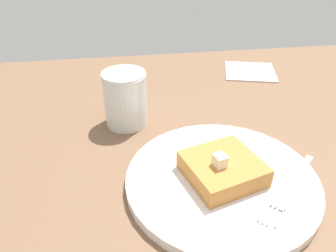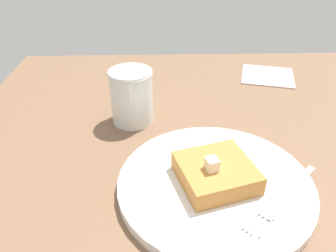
{
  "view_description": "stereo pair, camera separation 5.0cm",
  "coord_description": "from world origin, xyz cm",
  "px_view_note": "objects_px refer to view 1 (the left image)",
  "views": [
    {
      "loc": [
        -37.1,
        17.01,
        34.01
      ],
      "look_at": [
        4.66,
        10.76,
        6.78
      ],
      "focal_mm": 35.0,
      "sensor_mm": 36.0,
      "label": 1
    },
    {
      "loc": [
        -37.54,
        12.01,
        34.01
      ],
      "look_at": [
        4.66,
        10.76,
        6.78
      ],
      "focal_mm": 35.0,
      "sensor_mm": 36.0,
      "label": 2
    }
  ],
  "objects_px": {
    "plate": "(221,180)",
    "napkin": "(250,71)",
    "fork": "(287,191)",
    "syrup_jar": "(126,101)"
  },
  "relations": [
    {
      "from": "plate",
      "to": "fork",
      "type": "bearing_deg",
      "value": -119.32
    },
    {
      "from": "fork",
      "to": "syrup_jar",
      "type": "height_order",
      "value": "syrup_jar"
    },
    {
      "from": "syrup_jar",
      "to": "napkin",
      "type": "bearing_deg",
      "value": -58.41
    },
    {
      "from": "fork",
      "to": "napkin",
      "type": "bearing_deg",
      "value": -14.31
    },
    {
      "from": "plate",
      "to": "napkin",
      "type": "relative_size",
      "value": 2.27
    },
    {
      "from": "napkin",
      "to": "plate",
      "type": "bearing_deg",
      "value": 153.99
    },
    {
      "from": "syrup_jar",
      "to": "napkin",
      "type": "xyz_separation_m",
      "value": [
        0.19,
        -0.3,
        -0.04
      ]
    },
    {
      "from": "fork",
      "to": "napkin",
      "type": "distance_m",
      "value": 0.42
    },
    {
      "from": "fork",
      "to": "syrup_jar",
      "type": "xyz_separation_m",
      "value": [
        0.22,
        0.2,
        0.03
      ]
    },
    {
      "from": "plate",
      "to": "napkin",
      "type": "distance_m",
      "value": 0.41
    }
  ]
}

